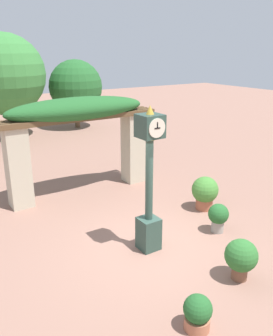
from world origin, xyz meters
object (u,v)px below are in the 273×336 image
at_px(potted_plant_near_right, 218,216).
at_px(potted_plant_far_right, 241,257).
at_px(potted_plant_near_left, 205,192).
at_px(potted_plant_far_left, 198,313).
at_px(pedestal_clock, 149,185).

xyz_separation_m(potted_plant_near_right, potted_plant_far_right, (-1.03, -1.62, 0.07)).
height_order(potted_plant_near_left, potted_plant_far_left, potted_plant_near_left).
bearing_deg(pedestal_clock, potted_plant_near_left, 18.83).
height_order(potted_plant_near_right, potted_plant_far_left, potted_plant_near_right).
bearing_deg(potted_plant_far_left, potted_plant_far_right, 18.51).
height_order(potted_plant_far_left, potted_plant_far_right, potted_plant_far_right).
relative_size(potted_plant_near_right, potted_plant_far_left, 1.18).
xyz_separation_m(potted_plant_near_right, potted_plant_far_left, (-2.65, -2.16, -0.11)).
bearing_deg(potted_plant_far_right, pedestal_clock, 114.04).
bearing_deg(pedestal_clock, potted_plant_far_right, -65.96).
bearing_deg(potted_plant_far_right, potted_plant_near_right, 57.53).
height_order(pedestal_clock, potted_plant_far_left, pedestal_clock).
distance_m(potted_plant_near_left, potted_plant_near_right, 1.34).
distance_m(potted_plant_near_left, potted_plant_far_left, 4.69).
distance_m(potted_plant_near_left, potted_plant_far_right, 3.26).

